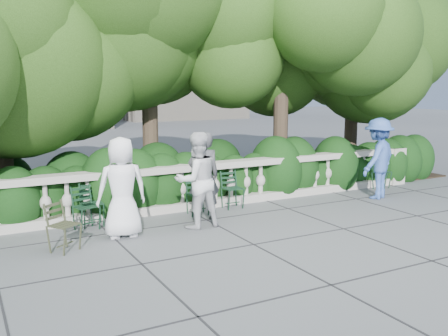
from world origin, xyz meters
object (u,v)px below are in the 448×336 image
chair_b (94,228)px  chair_f (386,189)px  person_woman_grey (204,176)px  person_businessman (122,187)px  person_casual_man (197,180)px  chair_d (200,216)px  chair_weathered (72,253)px  person_older_blue (378,158)px  chair_e (236,209)px  chair_c (91,231)px

chair_b → chair_f: bearing=1.9°
chair_f → person_woman_grey: (-5.54, -0.44, 0.90)m
person_businessman → person_casual_man: (1.43, -0.06, 0.01)m
chair_f → chair_d: bearing=157.0°
chair_weathered → person_older_blue: size_ratio=0.43×
person_businessman → chair_weathered: bearing=28.6°
chair_d → person_businessman: bearing=-156.7°
chair_d → person_older_blue: person_older_blue is taller
chair_d → chair_f: size_ratio=1.00×
chair_b → person_casual_man: 2.16m
person_older_blue → chair_b: bearing=-26.6°
chair_e → person_older_blue: bearing=-9.5°
chair_weathered → chair_d: bearing=-14.1°
chair_e → person_woman_grey: 1.41m
chair_f → chair_weathered: same height
chair_f → chair_c: bearing=156.7°
chair_weathered → person_woman_grey: size_ratio=0.47×
person_woman_grey → person_casual_man: (-0.34, -0.40, 0.02)m
person_woman_grey → person_older_blue: bearing=-175.4°
person_woman_grey → person_older_blue: person_older_blue is taller
person_older_blue → chair_d: bearing=-27.1°
person_woman_grey → chair_c: bearing=-0.3°
chair_f → person_casual_man: person_casual_man is taller
chair_c → chair_f: bearing=-12.0°
chair_b → chair_e: same height
chair_c → chair_weathered: size_ratio=1.00×
chair_d → person_older_blue: size_ratio=0.43×
chair_c → person_older_blue: person_older_blue is taller
person_businessman → person_casual_man: size_ratio=0.99×
chair_f → person_businessman: bearing=161.5°
chair_c → person_businessman: (0.44, -0.61, 0.90)m
chair_b → chair_c: (-0.12, -0.20, 0.00)m
chair_weathered → person_casual_man: 2.63m
chair_d → chair_weathered: size_ratio=1.00×
chair_weathered → person_businessman: person_businessman is taller
chair_c → chair_f: 7.76m
person_older_blue → chair_f: bearing=-169.0°
chair_weathered → person_casual_man: bearing=-25.9°
chair_e → person_businessman: (-2.77, -0.78, 0.90)m
person_older_blue → person_casual_man: bearing=-18.5°
person_woman_grey → chair_b: bearing=-5.9°
person_woman_grey → chair_weathered: bearing=22.8°
chair_e → person_woman_grey: size_ratio=0.47×
chair_e → person_businessman: bearing=-163.9°
chair_b → chair_e: size_ratio=1.00×
chair_c → person_woman_grey: size_ratio=0.47×
chair_f → person_businessman: person_businessman is taller
person_businessman → chair_e: bearing=-160.3°
chair_b → chair_d: (2.16, -0.18, 0.00)m
chair_d → person_casual_man: size_ratio=0.46×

